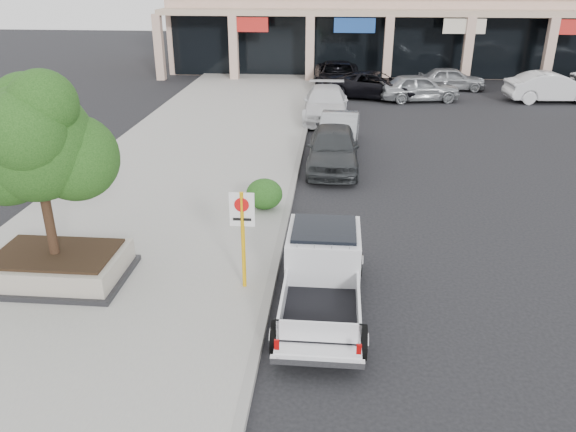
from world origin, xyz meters
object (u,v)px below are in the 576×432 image
object	(u,v)px
lot_car_e	(451,79)
curb_car_c	(326,104)
curb_car_b	(339,131)
lot_car_b	(552,87)
pickup_truck	(322,278)
lot_car_a	(419,88)
planter_tree	(44,142)
curb_car_d	(338,76)
no_parking_sign	(243,227)
curb_car_a	(333,148)
lot_car_d	(375,85)
planter	(58,266)

from	to	relation	value
lot_car_e	curb_car_c	bearing A→B (deg)	137.57
curb_car_b	curb_car_c	distance (m)	5.03
lot_car_b	pickup_truck	bearing A→B (deg)	146.45
lot_car_e	lot_car_a	bearing A→B (deg)	145.81
planter_tree	curb_car_b	distance (m)	13.38
curb_car_c	curb_car_d	xyz separation A→B (m)	(0.54, 7.52, 0.07)
curb_car_d	lot_car_e	world-z (taller)	curb_car_d
no_parking_sign	curb_car_a	size ratio (longest dim) A/B	0.50
no_parking_sign	pickup_truck	distance (m)	2.05
planter_tree	lot_car_a	size ratio (longest dim) A/B	0.89
lot_car_b	planter_tree	bearing A→B (deg)	134.95
curb_car_c	pickup_truck	bearing A→B (deg)	-89.36
no_parking_sign	lot_car_b	xyz separation A→B (m)	(13.89, 21.62, -0.82)
no_parking_sign	curb_car_a	xyz separation A→B (m)	(1.89, 8.97, -0.84)
curb_car_a	lot_car_e	bearing A→B (deg)	66.06
pickup_truck	curb_car_d	distance (m)	24.64
curb_car_c	lot_car_d	size ratio (longest dim) A/B	0.99
planter	curb_car_a	xyz separation A→B (m)	(6.27, 9.00, 0.31)
lot_car_a	planter	bearing A→B (deg)	142.28
planter	curb_car_d	bearing A→B (deg)	75.24
planter_tree	lot_car_e	world-z (taller)	planter_tree
planter	lot_car_d	xyz separation A→B (m)	(8.51, 21.81, 0.27)
planter	curb_car_d	distance (m)	24.95
lot_car_b	lot_car_d	distance (m)	9.77
curb_car_d	planter	bearing A→B (deg)	-107.25
pickup_truck	lot_car_b	bearing A→B (deg)	61.52
no_parking_sign	curb_car_b	size ratio (longest dim) A/B	0.53
lot_car_a	no_parking_sign	bearing A→B (deg)	152.38
curb_car_b	no_parking_sign	bearing A→B (deg)	-96.35
pickup_truck	curb_car_a	size ratio (longest dim) A/B	1.06
curb_car_b	lot_car_e	distance (m)	14.73
no_parking_sign	lot_car_a	xyz separation A→B (m)	(6.54, 21.17, -0.87)
planter_tree	curb_car_d	size ratio (longest dim) A/B	0.67
planter_tree	lot_car_b	bearing A→B (deg)	49.84
lot_car_a	lot_car_e	distance (m)	4.21
planter_tree	curb_car_a	size ratio (longest dim) A/B	0.86
lot_car_a	lot_car_d	size ratio (longest dim) A/B	0.83
curb_car_d	lot_car_e	xyz separation A→B (m)	(6.97, 0.54, -0.14)
planter_tree	lot_car_a	distance (m)	23.80
curb_car_b	lot_car_d	xyz separation A→B (m)	(2.03, 10.20, 0.04)
curb_car_d	curb_car_b	bearing A→B (deg)	-91.90
planter	lot_car_e	distance (m)	28.03
curb_car_d	lot_car_d	xyz separation A→B (m)	(2.16, -2.31, -0.09)
lot_car_d	lot_car_e	size ratio (longest dim) A/B	1.32
planter_tree	curb_car_a	distance (m)	11.08
planter_tree	curb_car_b	bearing A→B (deg)	61.02
lot_car_b	lot_car_d	world-z (taller)	lot_car_b
planter_tree	curb_car_c	size ratio (longest dim) A/B	0.76
curb_car_c	lot_car_d	bearing A→B (deg)	62.12
curb_car_a	curb_car_c	size ratio (longest dim) A/B	0.88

